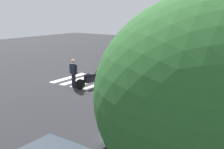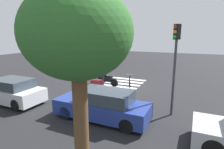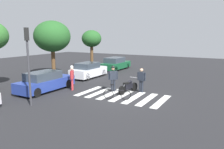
% 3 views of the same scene
% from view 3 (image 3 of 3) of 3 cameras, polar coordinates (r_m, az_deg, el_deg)
% --- Properties ---
extents(ground_plane, '(60.00, 60.00, 0.00)m').
position_cam_3_polar(ground_plane, '(14.98, 2.56, -5.48)').
color(ground_plane, '#232326').
extents(police_motorcycle, '(2.06, 0.71, 1.03)m').
position_cam_3_polar(police_motorcycle, '(15.64, 4.19, -3.11)').
color(police_motorcycle, black).
rests_on(police_motorcycle, ground_plane).
extents(leaning_bicycle, '(0.71, 1.64, 0.99)m').
position_cam_3_polar(leaning_bicycle, '(14.00, 1.29, -5.02)').
color(leaning_bicycle, black).
rests_on(leaning_bicycle, ground_plane).
extents(officer_on_foot, '(0.29, 0.67, 1.72)m').
position_cam_3_polar(officer_on_foot, '(15.80, 7.58, -1.07)').
color(officer_on_foot, '#1E232D').
rests_on(officer_on_foot, ground_plane).
extents(officer_by_motorcycle, '(0.47, 0.57, 1.89)m').
position_cam_3_polar(officer_by_motorcycle, '(15.84, 0.29, -0.49)').
color(officer_by_motorcycle, '#1E232D').
rests_on(officer_by_motorcycle, ground_plane).
extents(pedestrian_bystander, '(0.61, 0.42, 1.84)m').
position_cam_3_polar(pedestrian_bystander, '(16.54, -10.25, -0.34)').
color(pedestrian_bystander, '#B22D33').
rests_on(pedestrian_bystander, ground_plane).
extents(crosswalk_stripes, '(3.12, 5.85, 0.01)m').
position_cam_3_polar(crosswalk_stripes, '(14.98, 2.56, -5.46)').
color(crosswalk_stripes, silver).
rests_on(crosswalk_stripes, ground_plane).
extents(car_blue_hatchback, '(4.54, 1.68, 1.45)m').
position_cam_3_polar(car_blue_hatchback, '(16.79, -16.81, -1.80)').
color(car_blue_hatchback, black).
rests_on(car_blue_hatchback, ground_plane).
extents(car_white_van, '(3.99, 1.75, 1.46)m').
position_cam_3_polar(car_white_van, '(21.35, -6.07, 1.06)').
color(car_white_van, black).
rests_on(car_white_van, ground_plane).
extents(car_green_compact, '(4.53, 1.86, 1.46)m').
position_cam_3_polar(car_green_compact, '(26.19, 0.86, 2.77)').
color(car_green_compact, black).
rests_on(car_green_compact, ground_plane).
extents(traffic_light_pole, '(0.33, 0.35, 4.42)m').
position_cam_3_polar(traffic_light_pole, '(13.19, -20.84, 4.84)').
color(traffic_light_pole, '#38383D').
rests_on(traffic_light_pole, ground_plane).
extents(street_tree_far, '(3.53, 3.53, 5.42)m').
position_cam_3_polar(street_tree_far, '(22.57, -15.13, 9.41)').
color(street_tree_far, brown).
rests_on(street_tree_far, ground_plane).
extents(street_tree_end, '(2.43, 2.43, 4.65)m').
position_cam_3_polar(street_tree_end, '(27.82, -5.29, 9.05)').
color(street_tree_end, brown).
rests_on(street_tree_end, ground_plane).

